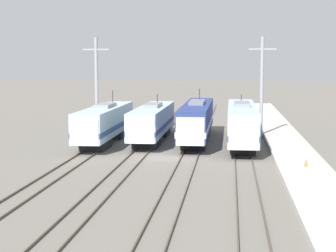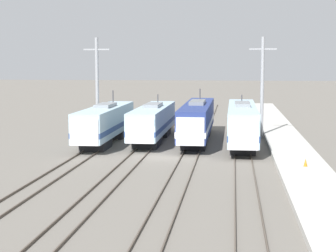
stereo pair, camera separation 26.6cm
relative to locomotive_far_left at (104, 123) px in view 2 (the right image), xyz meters
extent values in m
plane|color=#666059|center=(6.99, -7.29, -2.10)|extent=(400.00, 400.00, 0.00)
cube|color=#4C4238|center=(-0.72, -7.29, -2.03)|extent=(0.07, 120.00, 0.15)
cube|color=#4C4238|center=(0.72, -7.29, -2.03)|extent=(0.07, 120.00, 0.15)
cube|color=#4C4238|center=(3.94, -7.29, -2.03)|extent=(0.07, 120.00, 0.15)
cube|color=#4C4238|center=(5.38, -7.29, -2.03)|extent=(0.07, 120.00, 0.15)
cube|color=#4C4238|center=(8.61, -7.29, -2.03)|extent=(0.07, 120.00, 0.15)
cube|color=#4C4238|center=(10.04, -7.29, -2.03)|extent=(0.07, 120.00, 0.15)
cube|color=#4C4238|center=(13.27, -7.29, -2.03)|extent=(0.07, 120.00, 0.15)
cube|color=#4C4238|center=(14.70, -7.29, -2.03)|extent=(0.07, 120.00, 0.15)
cube|color=#232326|center=(0.00, -3.66, -1.63)|extent=(2.40, 3.69, 0.95)
cube|color=#232326|center=(0.00, 4.73, -1.63)|extent=(2.40, 3.69, 0.95)
cube|color=#9EBCCC|center=(0.00, 0.54, 0.23)|extent=(2.82, 16.79, 2.77)
cube|color=navy|center=(0.00, 0.54, -0.32)|extent=(2.86, 16.83, 0.50)
cube|color=silver|center=(0.00, -6.85, 0.03)|extent=(2.60, 2.21, 2.36)
cube|color=black|center=(0.00, -7.88, 0.54)|extent=(2.21, 0.08, 0.66)
cube|color=gray|center=(0.00, 0.54, 1.79)|extent=(1.55, 4.20, 0.35)
cylinder|color=#38383D|center=(0.00, 4.23, 2.38)|extent=(0.12, 0.12, 1.53)
cube|color=#232326|center=(4.66, -1.72, -1.63)|extent=(2.42, 3.77, 0.95)
cube|color=#232326|center=(4.66, 6.85, -1.63)|extent=(2.42, 3.77, 0.95)
cube|color=#9EBCCC|center=(4.66, 2.56, 0.18)|extent=(2.85, 17.13, 2.67)
cube|color=navy|center=(4.66, 2.56, -0.35)|extent=(2.89, 17.17, 0.48)
cube|color=silver|center=(4.66, -5.20, -0.02)|extent=(2.62, 1.81, 2.27)
cube|color=black|center=(4.66, -6.02, 0.48)|extent=(2.23, 0.08, 0.64)
cube|color=gray|center=(4.66, 2.56, 1.70)|extent=(1.57, 4.28, 0.35)
cylinder|color=#38383D|center=(4.66, 6.33, 2.07)|extent=(0.12, 0.12, 1.10)
cube|color=black|center=(9.32, -1.82, -1.63)|extent=(2.33, 4.35, 0.95)
cube|color=black|center=(9.32, 8.05, -1.63)|extent=(2.33, 4.35, 0.95)
cube|color=navy|center=(9.32, 3.12, 0.34)|extent=(2.74, 19.75, 2.98)
cube|color=silver|center=(9.32, 3.12, -0.26)|extent=(2.78, 19.79, 0.54)
cube|color=silver|center=(9.32, -5.88, 0.12)|extent=(2.52, 1.96, 2.54)
cube|color=black|center=(9.32, -6.78, 0.67)|extent=(2.14, 0.08, 0.71)
cube|color=slate|center=(9.32, 3.12, 2.01)|extent=(1.50, 4.94, 0.35)
cylinder|color=#38383D|center=(9.32, 7.46, 2.53)|extent=(0.12, 0.12, 1.40)
cube|color=#232326|center=(13.99, -3.86, -1.63)|extent=(2.33, 4.28, 0.95)
cube|color=#232326|center=(13.99, 5.87, -1.63)|extent=(2.33, 4.28, 0.95)
cube|color=#9EBCCC|center=(13.99, 1.01, 0.34)|extent=(2.75, 19.47, 2.99)
cube|color=navy|center=(13.99, 1.01, -0.26)|extent=(2.79, 19.51, 0.54)
cube|color=silver|center=(13.99, -7.64, 0.12)|extent=(2.53, 2.37, 2.54)
cube|color=black|center=(13.99, -8.75, 0.68)|extent=(2.15, 0.08, 0.71)
cube|color=gray|center=(13.99, 1.01, 2.01)|extent=(1.51, 4.87, 0.35)
cylinder|color=#38383D|center=(13.99, 5.29, 2.28)|extent=(0.12, 0.12, 0.88)
cylinder|color=gray|center=(-2.24, 6.16, 3.42)|extent=(0.38, 0.38, 11.05)
cube|color=gray|center=(-2.24, 6.16, 7.62)|extent=(2.97, 0.16, 0.16)
cylinder|color=gray|center=(16.19, 6.16, 3.42)|extent=(0.38, 0.38, 11.05)
cube|color=gray|center=(16.19, 6.16, 7.62)|extent=(2.97, 0.16, 0.16)
cube|color=#B7B5AD|center=(18.51, -7.29, -1.91)|extent=(4.00, 120.00, 0.39)
cone|color=orange|center=(18.65, -12.64, -1.41)|extent=(0.30, 0.30, 0.60)
camera|label=1|loc=(12.85, -55.90, 6.30)|focal=60.00mm
camera|label=2|loc=(13.12, -55.87, 6.30)|focal=60.00mm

